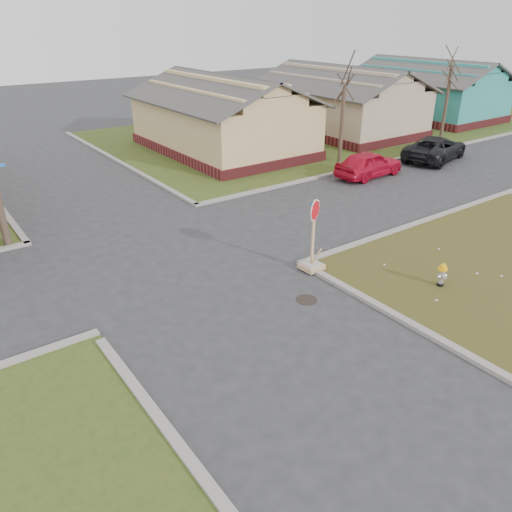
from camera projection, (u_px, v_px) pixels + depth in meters
ground at (236, 316)px, 14.16m from camera, size 120.00×120.00×0.00m
verge_far_right at (343, 125)px, 38.89m from camera, size 37.00×19.00×0.05m
curbs at (159, 254)px, 17.81m from camera, size 80.00×40.00×0.12m
manhole at (307, 300)px, 14.95m from camera, size 0.64×0.64×0.01m
side_house_yellow at (222, 116)px, 30.54m from camera, size 7.60×11.60×4.70m
side_house_tan at (340, 101)px, 35.81m from camera, size 7.60×11.60×4.70m
side_house_teal at (427, 90)px, 41.08m from camera, size 7.60×11.60×4.70m
tree_mid_right at (342, 125)px, 28.06m from camera, size 0.22×0.22×4.20m
tree_far_right at (446, 103)px, 33.42m from camera, size 0.22×0.22×4.76m
fire_hydrant at (442, 274)px, 15.47m from camera, size 0.29×0.29×0.77m
stop_sign at (312, 254)px, 16.47m from camera, size 0.70×0.68×2.46m
red_sedan at (369, 164)px, 26.15m from camera, size 4.10×1.81×1.37m
dark_pickup at (435, 148)px, 29.22m from camera, size 5.40×3.45×1.39m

